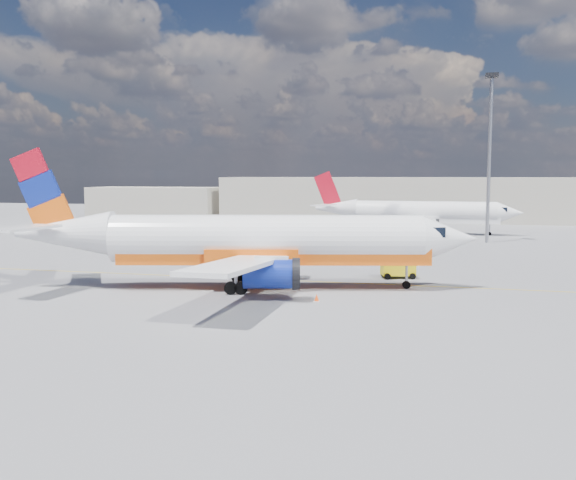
% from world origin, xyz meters
% --- Properties ---
extents(ground, '(240.00, 240.00, 0.00)m').
position_xyz_m(ground, '(0.00, 0.00, 0.00)').
color(ground, slate).
rests_on(ground, ground).
extents(taxi_line, '(70.00, 0.15, 0.01)m').
position_xyz_m(taxi_line, '(0.00, 3.00, 0.01)').
color(taxi_line, gold).
rests_on(taxi_line, ground).
extents(terminal_main, '(70.00, 14.00, 8.00)m').
position_xyz_m(terminal_main, '(5.00, 75.00, 4.00)').
color(terminal_main, '#B9B2A0').
rests_on(terminal_main, ground).
extents(terminal_annex, '(26.00, 10.00, 6.00)m').
position_xyz_m(terminal_annex, '(-45.00, 72.00, 3.00)').
color(terminal_annex, '#B9B2A0').
rests_on(terminal_annex, ground).
extents(main_jet, '(35.13, 26.93, 10.60)m').
position_xyz_m(main_jet, '(-1.96, -1.16, 3.53)').
color(main_jet, white).
rests_on(main_jet, ground).
extents(second_jet, '(29.83, 23.62, 9.05)m').
position_xyz_m(second_jet, '(8.06, 47.38, 3.02)').
color(second_jet, white).
rests_on(second_jet, ground).
extents(gse_tug, '(3.01, 2.37, 1.92)m').
position_xyz_m(gse_tug, '(8.22, 6.33, 0.91)').
color(gse_tug, black).
rests_on(gse_tug, ground).
extents(traffic_cone, '(0.37, 0.37, 0.52)m').
position_xyz_m(traffic_cone, '(3.75, -4.92, 0.25)').
color(traffic_cone, white).
rests_on(traffic_cone, ground).
extents(floodlight_mast, '(1.53, 1.53, 20.90)m').
position_xyz_m(floodlight_mast, '(17.01, 37.23, 12.53)').
color(floodlight_mast, '#96959D').
rests_on(floodlight_mast, ground).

